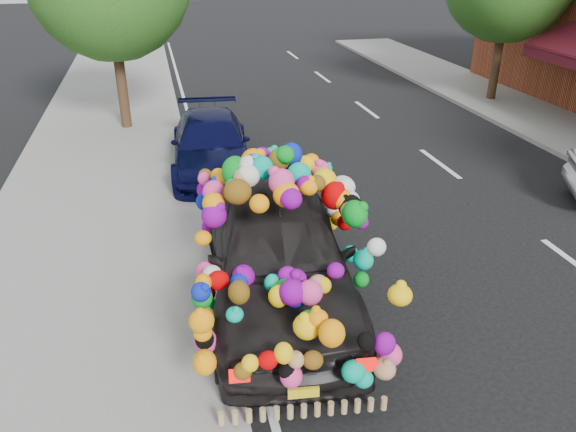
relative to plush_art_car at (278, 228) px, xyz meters
name	(u,v)px	position (x,y,z in m)	size (l,w,h in m)	color
ground	(375,297)	(1.42, -0.31, -1.20)	(100.00, 100.00, 0.00)	black
sidewalk	(75,336)	(-2.88, -0.31, -1.14)	(4.00, 60.00, 0.12)	gray
kerb	(220,315)	(-0.93, -0.31, -1.14)	(0.15, 60.00, 0.13)	gray
plush_art_car	(278,228)	(0.00, 0.00, 0.00)	(2.88, 5.33, 2.32)	black
navy_sedan	(211,144)	(-0.38, 5.55, -0.58)	(1.75, 4.30, 1.25)	black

